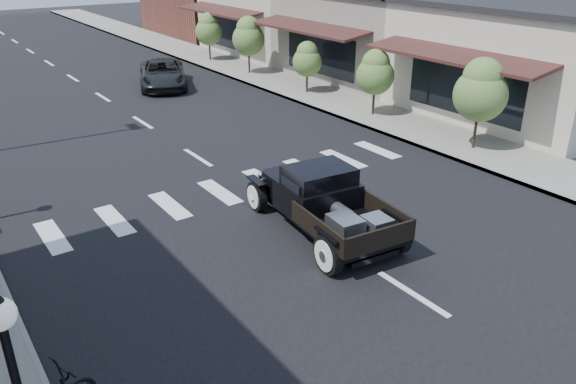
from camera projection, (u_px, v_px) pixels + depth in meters
ground at (324, 238)px, 14.14m from camera, size 120.00×120.00×0.00m
road at (117, 107)px, 25.33m from camera, size 14.00×80.00×0.02m
road_markings at (163, 136)px, 21.60m from camera, size 12.00×60.00×0.06m
sidewalk_right at (274, 81)px, 29.76m from camera, size 3.00×80.00×0.15m
storefront_near at (541, 58)px, 24.08m from camera, size 10.00×9.00×4.50m
storefront_mid at (392, 33)px, 30.79m from camera, size 10.00×9.00×4.50m
storefront_far at (296, 16)px, 37.51m from camera, size 10.00×9.00×4.50m
small_tree_a at (479, 105)px, 19.28m from camera, size 1.84×1.84×3.06m
small_tree_b at (375, 83)px, 23.23m from camera, size 1.57×1.57×2.61m
small_tree_c at (307, 68)px, 26.77m from camera, size 1.40×1.40×2.33m
small_tree_d at (249, 46)px, 30.62m from camera, size 1.76×1.76×2.93m
small_tree_e at (209, 37)px, 34.11m from camera, size 1.61×1.61×2.69m
hotrod_pickup at (323, 201)px, 14.12m from camera, size 2.84×5.23×1.74m
second_car at (163, 74)px, 28.45m from camera, size 3.84×5.30×1.34m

